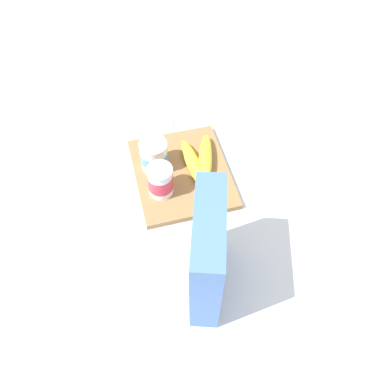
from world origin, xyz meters
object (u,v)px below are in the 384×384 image
(cereal_box, at_px, (207,254))
(banana_bunch, at_px, (200,162))
(cutting_board, at_px, (182,173))
(yogurt_cup_front, at_px, (160,181))
(yogurt_cup_back, at_px, (154,155))
(spoon, at_px, (172,129))

(cereal_box, height_order, banana_bunch, cereal_box)
(banana_bunch, bearing_deg, cutting_board, 96.10)
(cereal_box, xyz_separation_m, yogurt_cup_front, (0.25, 0.04, -0.07))
(cutting_board, distance_m, banana_bunch, 0.06)
(yogurt_cup_back, height_order, spoon, yogurt_cup_back)
(spoon, bearing_deg, yogurt_cup_back, 150.49)
(yogurt_cup_back, xyz_separation_m, spoon, (0.13, -0.07, -0.05))
(yogurt_cup_back, bearing_deg, cutting_board, -119.04)
(cereal_box, xyz_separation_m, yogurt_cup_back, (0.34, 0.04, -0.07))
(yogurt_cup_front, height_order, yogurt_cup_back, same)
(yogurt_cup_front, bearing_deg, yogurt_cup_back, -0.82)
(spoon, bearing_deg, cutting_board, 175.84)
(cutting_board, distance_m, yogurt_cup_front, 0.09)
(cereal_box, distance_m, spoon, 0.49)
(cutting_board, xyz_separation_m, banana_bunch, (0.01, -0.05, 0.03))
(yogurt_cup_front, relative_size, spoon, 0.64)
(cutting_board, xyz_separation_m, cereal_box, (-0.30, 0.02, 0.12))
(yogurt_cup_front, bearing_deg, cereal_box, -170.11)
(cutting_board, xyz_separation_m, yogurt_cup_back, (0.03, 0.06, 0.05))
(yogurt_cup_back, xyz_separation_m, banana_bunch, (-0.03, -0.11, -0.02))
(yogurt_cup_front, bearing_deg, spoon, -19.46)
(yogurt_cup_back, bearing_deg, spoon, -29.51)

